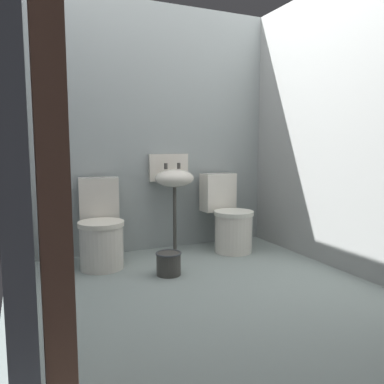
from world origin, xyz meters
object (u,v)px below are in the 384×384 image
sink (174,178)px  toilet_right (229,219)px  wooden_door_post (49,100)px  toilet_left (101,230)px  bucket (169,263)px

sink → toilet_right: bearing=-19.4°
wooden_door_post → toilet_right: size_ratio=3.18×
wooden_door_post → toilet_left: wooden_door_post is taller
wooden_door_post → toilet_left: (0.51, 1.94, -0.92)m
wooden_door_post → sink: size_ratio=2.51×
toilet_right → bucket: toilet_right is taller
wooden_door_post → sink: (1.28, 2.13, -0.49)m
toilet_left → bucket: size_ratio=3.55×
sink → toilet_left: bearing=-166.3°
bucket → toilet_left: bearing=133.7°
toilet_left → sink: sink is taller
toilet_left → bucket: 0.71m
toilet_left → sink: 0.91m
toilet_right → toilet_left: bearing=-4.7°
wooden_door_post → toilet_right: (1.82, 1.94, -0.92)m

